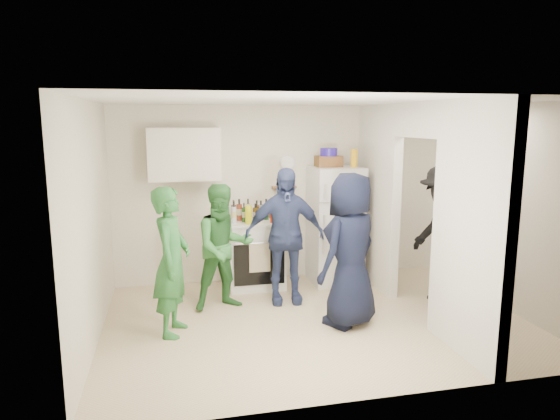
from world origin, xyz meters
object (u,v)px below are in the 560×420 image
object	(u,v)px
yellow_cup_stack_top	(354,158)
person_green_center	(224,247)
person_navy	(350,250)
person_denim	(285,236)
person_green_left	(172,261)
blue_bowl	(329,152)
stove	(255,253)
person_nook	(444,235)
wicker_basket	(329,161)
fridge	(335,225)

from	to	relation	value
yellow_cup_stack_top	person_green_center	size ratio (longest dim) A/B	0.16
yellow_cup_stack_top	person_navy	world-z (taller)	yellow_cup_stack_top
person_denim	person_green_left	bearing A→B (deg)	-149.90
person_denim	blue_bowl	bearing A→B (deg)	45.34
stove	person_denim	bearing A→B (deg)	-68.62
yellow_cup_stack_top	person_nook	size ratio (longest dim) A/B	0.14
wicker_basket	person_denim	xyz separation A→B (m)	(-0.79, -0.69, -0.87)
blue_bowl	person_green_center	distance (m)	2.05
person_denim	person_green_center	bearing A→B (deg)	-171.68
fridge	person_denim	distance (m)	1.10
blue_bowl	person_nook	bearing A→B (deg)	-45.39
fridge	blue_bowl	distance (m)	1.04
stove	person_green_left	world-z (taller)	person_green_left
person_green_center	person_nook	xyz separation A→B (m)	(2.71, -0.42, 0.11)
person_green_left	person_denim	bearing A→B (deg)	-48.86
fridge	person_green_center	xyz separation A→B (m)	(-1.66, -0.70, -0.06)
person_green_left	person_navy	bearing A→B (deg)	-80.13
stove	wicker_basket	xyz separation A→B (m)	(1.05, 0.02, 1.26)
fridge	person_navy	world-z (taller)	person_navy
person_green_center	person_navy	bearing A→B (deg)	-43.50
person_denim	person_nook	bearing A→B (deg)	-9.64
yellow_cup_stack_top	person_green_left	bearing A→B (deg)	-153.95
wicker_basket	yellow_cup_stack_top	world-z (taller)	yellow_cup_stack_top
fridge	yellow_cup_stack_top	bearing A→B (deg)	-24.44
stove	person_green_center	bearing A→B (deg)	-124.89
wicker_basket	person_denim	world-z (taller)	wicker_basket
person_navy	fridge	bearing A→B (deg)	-136.89
person_denim	person_nook	xyz separation A→B (m)	(1.94, -0.47, 0.02)
yellow_cup_stack_top	person_nook	world-z (taller)	yellow_cup_stack_top
person_nook	fridge	bearing A→B (deg)	-141.49
wicker_basket	blue_bowl	distance (m)	0.13
person_green_center	fridge	bearing A→B (deg)	10.55
fridge	blue_bowl	bearing A→B (deg)	153.43
wicker_basket	person_navy	distance (m)	1.79
fridge	person_nook	xyz separation A→B (m)	(1.05, -1.12, 0.06)
stove	person_green_center	xyz separation A→B (m)	(-0.51, -0.73, 0.30)
person_nook	yellow_cup_stack_top	bearing A→B (deg)	-145.49
wicker_basket	person_green_left	size ratio (longest dim) A/B	0.22
wicker_basket	person_green_center	bearing A→B (deg)	-154.35
person_green_left	person_navy	world-z (taller)	person_navy
yellow_cup_stack_top	wicker_basket	bearing A→B (deg)	154.89
fridge	person_green_center	size ratio (longest dim) A/B	1.07
person_green_left	person_nook	world-z (taller)	person_nook
fridge	person_green_left	size ratio (longest dim) A/B	1.03
person_denim	stove	bearing A→B (deg)	115.45
blue_bowl	person_navy	world-z (taller)	blue_bowl
fridge	person_navy	size ratio (longest dim) A/B	0.95
fridge	stove	bearing A→B (deg)	178.51
fridge	person_nook	bearing A→B (deg)	-46.73
wicker_basket	person_green_center	distance (m)	1.98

